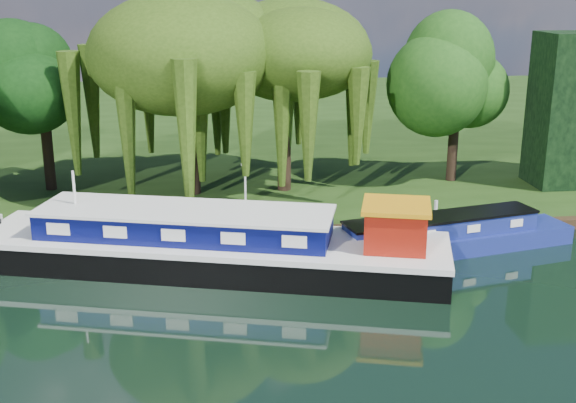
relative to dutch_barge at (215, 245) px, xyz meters
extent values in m
plane|color=black|center=(0.99, -4.98, -0.97)|extent=(120.00, 120.00, 0.00)
cube|color=black|center=(0.99, 29.02, -0.74)|extent=(120.00, 52.00, 0.45)
cube|color=black|center=(-0.15, 0.04, -0.51)|extent=(18.84, 8.74, 1.23)
cube|color=silver|center=(-0.15, 0.04, 0.21)|extent=(18.96, 8.85, 0.22)
cube|color=#060A45|center=(-1.14, 0.31, 0.82)|extent=(11.78, 5.82, 0.97)
cube|color=silver|center=(-1.14, 0.31, 1.36)|extent=(12.04, 6.07, 0.12)
cube|color=maroon|center=(6.76, -1.82, 1.10)|extent=(2.76, 2.76, 1.53)
cube|color=orange|center=(6.76, -1.82, 1.95)|extent=(3.07, 3.07, 0.16)
cylinder|color=silver|center=(-5.48, 1.48, 1.56)|extent=(0.10, 0.10, 2.45)
cube|color=navy|center=(9.38, 0.69, -0.64)|extent=(12.11, 4.69, 0.90)
cube|color=navy|center=(9.38, 0.69, 0.18)|extent=(8.50, 3.38, 0.75)
cube|color=black|center=(9.38, 0.69, 0.61)|extent=(8.62, 3.50, 0.10)
cube|color=silver|center=(6.50, -0.78, 0.22)|extent=(0.59, 0.19, 0.32)
cube|color=silver|center=(8.54, -0.29, 0.22)|extent=(0.59, 0.19, 0.32)
cube|color=silver|center=(10.58, 0.19, 0.22)|extent=(0.59, 0.19, 0.32)
cube|color=silver|center=(12.62, 0.67, 0.22)|extent=(0.59, 0.19, 0.32)
cylinder|color=black|center=(-0.97, 9.29, 2.38)|extent=(0.75, 0.75, 5.80)
ellipsoid|color=#243E0D|center=(-0.97, 9.29, 6.57)|extent=(8.10, 8.10, 5.23)
cylinder|color=black|center=(3.73, 9.48, 2.13)|extent=(0.75, 0.75, 5.30)
ellipsoid|color=#243E0D|center=(3.73, 9.48, 5.95)|extent=(7.23, 7.23, 4.67)
cylinder|color=black|center=(-8.45, 10.85, 2.52)|extent=(0.51, 0.51, 6.08)
ellipsoid|color=black|center=(-8.45, 10.85, 5.01)|extent=(4.86, 4.86, 4.86)
cylinder|color=black|center=(13.04, 10.37, 2.46)|extent=(0.58, 0.58, 5.95)
ellipsoid|color=#163E0F|center=(13.04, 10.37, 4.89)|extent=(4.76, 4.76, 4.76)
cylinder|color=silver|center=(1.49, 5.52, 0.58)|extent=(0.10, 0.10, 2.20)
sphere|color=white|center=(1.49, 5.52, 1.86)|extent=(0.36, 0.36, 0.36)
cylinder|color=silver|center=(-9.01, 3.42, -0.02)|extent=(0.16, 0.16, 1.00)
cylinder|color=silver|center=(-3.01, 3.42, -0.02)|extent=(0.16, 0.16, 1.00)
cylinder|color=silver|center=(3.99, 3.42, -0.02)|extent=(0.16, 0.16, 1.00)
cylinder|color=silver|center=(9.99, 3.42, -0.02)|extent=(0.16, 0.16, 1.00)
camera|label=1|loc=(-0.01, -26.78, 9.86)|focal=45.00mm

